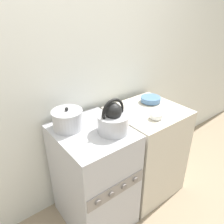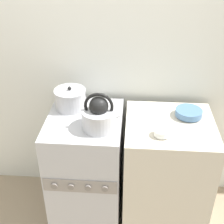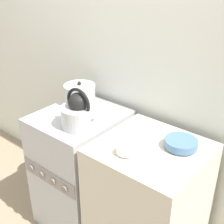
{
  "view_description": "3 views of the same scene",
  "coord_description": "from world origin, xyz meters",
  "px_view_note": "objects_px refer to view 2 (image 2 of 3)",
  "views": [
    {
      "loc": [
        -0.73,
        -0.88,
        1.78
      ],
      "look_at": [
        0.21,
        0.32,
        1.0
      ],
      "focal_mm": 35.0,
      "sensor_mm": 36.0,
      "label": 1
    },
    {
      "loc": [
        0.33,
        -1.51,
        2.1
      ],
      "look_at": [
        0.19,
        0.33,
        0.96
      ],
      "focal_mm": 50.0,
      "sensor_mm": 36.0,
      "label": 2
    },
    {
      "loc": [
        1.39,
        -1.01,
        1.9
      ],
      "look_at": [
        0.3,
        0.3,
        1.04
      ],
      "focal_mm": 50.0,
      "sensor_mm": 36.0,
      "label": 3
    }
  ],
  "objects_px": {
    "stove": "(87,168)",
    "kettle": "(99,116)",
    "cooking_pot": "(70,99)",
    "enamel_bowl": "(189,113)",
    "small_ceramic_bowl": "(162,133)"
  },
  "relations": [
    {
      "from": "stove",
      "to": "kettle",
      "type": "relative_size",
      "value": 3.26
    },
    {
      "from": "cooking_pot",
      "to": "enamel_bowl",
      "type": "height_order",
      "value": "cooking_pot"
    },
    {
      "from": "stove",
      "to": "small_ceramic_bowl",
      "type": "relative_size",
      "value": 8.94
    },
    {
      "from": "enamel_bowl",
      "to": "small_ceramic_bowl",
      "type": "xyz_separation_m",
      "value": [
        -0.2,
        -0.25,
        -0.0
      ]
    },
    {
      "from": "cooking_pot",
      "to": "enamel_bowl",
      "type": "distance_m",
      "value": 0.85
    },
    {
      "from": "small_ceramic_bowl",
      "to": "enamel_bowl",
      "type": "bearing_deg",
      "value": 51.14
    },
    {
      "from": "enamel_bowl",
      "to": "small_ceramic_bowl",
      "type": "height_order",
      "value": "enamel_bowl"
    },
    {
      "from": "kettle",
      "to": "small_ceramic_bowl",
      "type": "relative_size",
      "value": 2.75
    },
    {
      "from": "stove",
      "to": "enamel_bowl",
      "type": "bearing_deg",
      "value": 7.2
    },
    {
      "from": "kettle",
      "to": "enamel_bowl",
      "type": "distance_m",
      "value": 0.65
    },
    {
      "from": "kettle",
      "to": "small_ceramic_bowl",
      "type": "xyz_separation_m",
      "value": [
        0.41,
        -0.05,
        -0.08
      ]
    },
    {
      "from": "small_ceramic_bowl",
      "to": "stove",
      "type": "bearing_deg",
      "value": 163.12
    },
    {
      "from": "cooking_pot",
      "to": "enamel_bowl",
      "type": "relative_size",
      "value": 1.22
    },
    {
      "from": "stove",
      "to": "cooking_pot",
      "type": "height_order",
      "value": "cooking_pot"
    },
    {
      "from": "stove",
      "to": "cooking_pot",
      "type": "relative_size",
      "value": 4.0
    }
  ]
}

